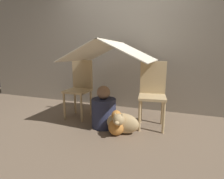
# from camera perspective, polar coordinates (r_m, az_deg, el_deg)

# --- Properties ---
(ground_plane) EXTENTS (8.80, 8.80, 0.00)m
(ground_plane) POSITION_cam_1_polar(r_m,az_deg,el_deg) (2.66, -1.57, -12.10)
(ground_plane) COLOR #7A6651
(wall_back) EXTENTS (7.00, 0.05, 2.50)m
(wall_back) POSITION_cam_1_polar(r_m,az_deg,el_deg) (3.45, 5.07, 14.62)
(wall_back) COLOR gray
(wall_back) RESTS_ON ground_plane
(chair_left) EXTENTS (0.38, 0.38, 0.96)m
(chair_left) POSITION_cam_1_polar(r_m,az_deg,el_deg) (3.01, -10.51, 1.08)
(chair_left) COLOR #D1B27F
(chair_left) RESTS_ON ground_plane
(chair_right) EXTENTS (0.42, 0.42, 0.96)m
(chair_right) POSITION_cam_1_polar(r_m,az_deg,el_deg) (2.61, 13.05, -0.63)
(chair_right) COLOR #D1B27F
(chair_right) RESTS_ON ground_plane
(sheet_canopy) EXTENTS (1.23, 1.12, 0.30)m
(sheet_canopy) POSITION_cam_1_polar(r_m,az_deg,el_deg) (2.63, -0.00, 12.50)
(sheet_canopy) COLOR silver
(person_front) EXTENTS (0.36, 0.36, 0.62)m
(person_front) POSITION_cam_1_polar(r_m,az_deg,el_deg) (2.59, -2.71, -6.85)
(person_front) COLOR #2D3351
(person_front) RESTS_ON ground_plane
(dog) EXTENTS (0.46, 0.38, 0.35)m
(dog) POSITION_cam_1_polar(r_m,az_deg,el_deg) (2.40, 3.28, -10.75)
(dog) COLOR tan
(dog) RESTS_ON ground_plane
(plush_toy) EXTENTS (0.22, 0.22, 0.34)m
(plush_toy) POSITION_cam_1_polar(r_m,az_deg,el_deg) (2.37, 1.41, -11.49)
(plush_toy) COLOR #D88C3F
(plush_toy) RESTS_ON ground_plane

